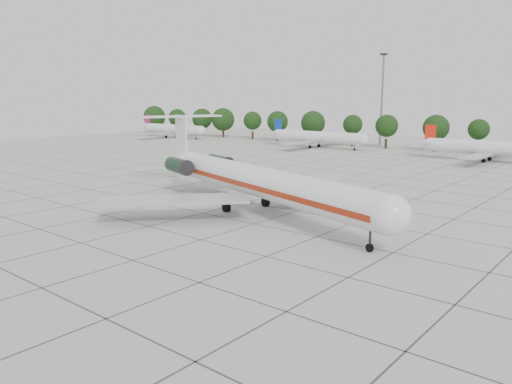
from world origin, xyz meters
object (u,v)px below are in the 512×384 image
bg_airliner_a (173,129)px  bg_airliner_b (317,137)px  main_airliner (249,179)px  floodlight_mast (382,94)px  bg_airliner_c (492,148)px

bg_airliner_a → bg_airliner_b: 56.37m
main_airliner → floodlight_mast: floodlight_mast is taller
main_airliner → bg_airliner_a: (-91.28, 67.20, -0.94)m
floodlight_mast → bg_airliner_b: bearing=-118.9°
main_airliner → bg_airliner_c: (9.81, 67.42, -0.94)m
main_airliner → floodlight_mast: (-25.15, 87.14, 10.43)m
main_airliner → bg_airliner_b: main_airliner is taller
bg_airliner_b → floodlight_mast: floodlight_mast is taller
main_airliner → bg_airliner_b: (-34.96, 69.38, -0.94)m
main_airliner → floodlight_mast: 91.30m
main_airliner → bg_airliner_a: bearing=161.0°
main_airliner → bg_airliner_b: bearing=134.1°
bg_airliner_a → floodlight_mast: bearing=16.8°
bg_airliner_a → main_airliner: bearing=-36.4°
main_airliner → bg_airliner_c: main_airliner is taller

